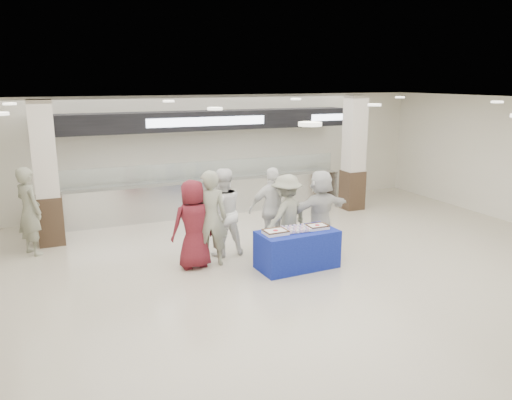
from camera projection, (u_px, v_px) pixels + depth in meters
name	position (u px, v px, depth m)	size (l,w,h in m)	color
ground	(297.00, 284.00, 9.06)	(14.00, 14.00, 0.00)	beige
serving_line	(205.00, 172.00, 13.61)	(8.70, 0.85, 2.80)	silver
column_left	(46.00, 177.00, 10.91)	(0.55, 0.55, 3.20)	#332317
column_right	(354.00, 156.00, 13.99)	(0.55, 0.55, 3.20)	#332317
display_table	(297.00, 249.00, 9.76)	(1.55, 0.78, 0.75)	#152796
sheet_cake_left	(275.00, 232.00, 9.47)	(0.44, 0.35, 0.09)	white
sheet_cake_right	(317.00, 226.00, 9.83)	(0.40, 0.31, 0.09)	white
cupcake_tray	(296.00, 229.00, 9.67)	(0.46, 0.36, 0.07)	#B5B5BA
civilian_maroon	(193.00, 224.00, 9.66)	(0.86, 0.56, 1.76)	maroon
soldier_a	(210.00, 218.00, 9.78)	(0.70, 0.46, 1.92)	gray
chef_tall	(222.00, 212.00, 10.35)	(0.90, 0.70, 1.85)	white
chef_short	(273.00, 209.00, 10.65)	(1.07, 0.44, 1.82)	white
soldier_b	(286.00, 215.00, 10.37)	(1.11, 0.64, 1.72)	gray
civilian_white	(320.00, 210.00, 10.72)	(1.62, 0.52, 1.75)	white
soldier_bg	(29.00, 211.00, 10.41)	(0.68, 0.45, 1.88)	gray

